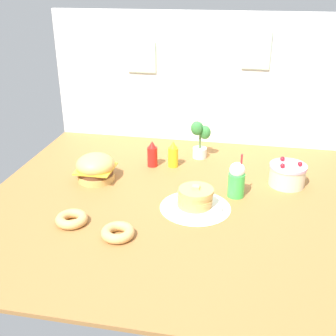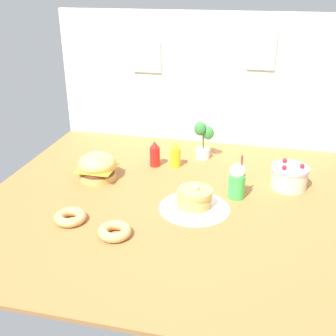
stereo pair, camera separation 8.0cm
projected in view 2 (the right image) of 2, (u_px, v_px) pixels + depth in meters
ground_plane at (171, 201)px, 2.30m from camera, size 2.06×1.87×0.02m
back_wall at (201, 79)px, 2.92m from camera, size 2.06×0.04×0.91m
doily_mat at (194, 208)px, 2.21m from camera, size 0.38×0.38×0.00m
burger at (97, 167)px, 2.50m from camera, size 0.23×0.23×0.16m
pancake_stack at (194, 200)px, 2.19m from camera, size 0.29×0.29×0.13m
layer_cake at (289, 177)px, 2.41m from camera, size 0.21×0.21×0.16m
ketchup_bottle at (155, 154)px, 2.67m from camera, size 0.06×0.06×0.17m
mustard_bottle at (176, 155)px, 2.66m from camera, size 0.06×0.06×0.17m
cream_soda_cup at (237, 181)px, 2.28m from camera, size 0.09×0.09×0.26m
donut_pink_glaze at (70, 217)px, 2.08m from camera, size 0.16×0.16×0.05m
donut_chocolate at (115, 231)px, 1.97m from camera, size 0.16×0.16×0.05m
potted_plant at (203, 138)px, 2.76m from camera, size 0.13×0.10×0.26m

